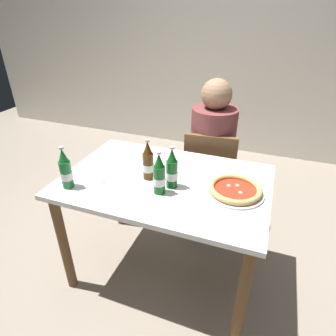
{
  "coord_description": "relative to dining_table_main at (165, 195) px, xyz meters",
  "views": [
    {
      "loc": [
        0.52,
        -1.34,
        1.63
      ],
      "look_at": [
        0.0,
        0.05,
        0.8
      ],
      "focal_mm": 30.58,
      "sensor_mm": 36.0,
      "label": 1
    }
  ],
  "objects": [
    {
      "name": "chair_behind_table",
      "position": [
        0.14,
        0.61,
        -0.15
      ],
      "size": [
        0.44,
        0.44,
        0.85
      ],
      "rotation": [
        0.0,
        0.0,
        3.25
      ],
      "color": "brown",
      "rests_on": "ground_plane"
    },
    {
      "name": "napkin_with_cutlery",
      "position": [
        -0.37,
        -0.07,
        0.12
      ],
      "size": [
        0.2,
        0.2,
        0.01
      ],
      "color": "white",
      "rests_on": "dining_table_main"
    },
    {
      "name": "beer_bottle_center",
      "position": [
        -0.48,
        -0.26,
        0.22
      ],
      "size": [
        0.07,
        0.07,
        0.25
      ],
      "color": "#196B2D",
      "rests_on": "dining_table_main"
    },
    {
      "name": "beer_bottle_extra",
      "position": [
        0.02,
        -0.13,
        0.22
      ],
      "size": [
        0.07,
        0.07,
        0.25
      ],
      "color": "#14591E",
      "rests_on": "dining_table_main"
    },
    {
      "name": "ground_plane",
      "position": [
        0.0,
        0.0,
        -0.64
      ],
      "size": [
        8.0,
        8.0,
        0.0
      ],
      "primitive_type": "plane",
      "color": "gray"
    },
    {
      "name": "beer_bottle_right",
      "position": [
        -0.1,
        -0.02,
        0.22
      ],
      "size": [
        0.07,
        0.07,
        0.25
      ],
      "color": "#512D0F",
      "rests_on": "dining_table_main"
    },
    {
      "name": "diner_seated",
      "position": [
        0.14,
        0.66,
        -0.05
      ],
      "size": [
        0.34,
        0.34,
        1.21
      ],
      "color": "#2D3342",
      "rests_on": "ground_plane"
    },
    {
      "name": "back_wall_tiled",
      "position": [
        0.0,
        2.2,
        0.66
      ],
      "size": [
        7.0,
        0.1,
        2.6
      ],
      "primitive_type": "cube",
      "color": "silver",
      "rests_on": "ground_plane"
    },
    {
      "name": "dining_table_main",
      "position": [
        0.0,
        0.0,
        0.0
      ],
      "size": [
        1.2,
        0.8,
        0.75
      ],
      "color": "silver",
      "rests_on": "ground_plane"
    },
    {
      "name": "pizza_margherita_near",
      "position": [
        0.41,
        0.0,
        0.14
      ],
      "size": [
        0.31,
        0.31,
        0.04
      ],
      "color": "white",
      "rests_on": "dining_table_main"
    },
    {
      "name": "beer_bottle_left",
      "position": [
        0.06,
        -0.06,
        0.22
      ],
      "size": [
        0.07,
        0.07,
        0.25
      ],
      "color": "#14591E",
      "rests_on": "dining_table_main"
    }
  ]
}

